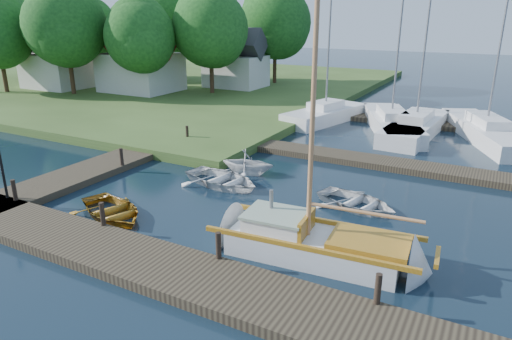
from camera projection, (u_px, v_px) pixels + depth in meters
The scene contains 31 objects.
ground at pixel (256, 199), 17.90m from camera, with size 160.00×160.00×0.00m, color black.
near_dock at pixel (155, 266), 12.86m from camera, with size 18.00×2.20×0.30m, color black.
left_dock at pixel (136, 154), 23.12m from camera, with size 2.20×18.00×0.30m, color black.
far_dock at pixel (355, 159), 22.36m from camera, with size 14.00×1.60×0.30m, color black.
shore at pixel (124, 80), 48.73m from camera, with size 50.00×40.00×0.50m, color #344F1E.
mooring_post_0 at pixel (14, 190), 16.89m from camera, with size 0.16×0.16×0.80m, color black.
mooring_post_1 at pixel (102, 214), 14.87m from camera, with size 0.16×0.16×0.80m, color black.
mooring_post_2 at pixel (218, 245), 12.84m from camera, with size 0.16×0.16×0.80m, color black.
mooring_post_3 at pixel (378, 289), 10.81m from camera, with size 0.16×0.16×0.80m, color black.
mooring_post_4 at pixel (121, 157), 20.83m from camera, with size 0.16×0.16×0.80m, color black.
mooring_post_5 at pixel (187, 133), 24.99m from camera, with size 0.16×0.16×0.80m, color black.
lamp_post at pixel (0, 158), 16.74m from camera, with size 0.24×0.24×2.44m.
sailboat at pixel (319, 247), 13.50m from camera, with size 7.29×2.53×9.83m.
dinghy at pixel (112, 208), 16.24m from camera, with size 2.37×3.32×0.69m, color #86520F.
tender_a at pixel (222, 177), 19.21m from camera, with size 2.55×3.57×0.74m, color silver.
tender_b at pixel (248, 161), 20.49m from camera, with size 2.06×2.39×1.26m, color silver.
tender_c at pixel (357, 200), 16.98m from camera, with size 2.26×3.16×0.65m, color silver.
marina_boat_0 at pixel (325, 113), 30.54m from camera, with size 3.96×7.40×10.32m.
marina_boat_1 at pixel (391, 122), 28.18m from camera, with size 5.65×9.25×10.15m.
marina_boat_2 at pixel (416, 126), 27.17m from camera, with size 2.80×8.77×11.46m.
marina_boat_3 at pixel (486, 130), 26.17m from camera, with size 5.82×9.53×11.55m.
house_a at pixel (140, 62), 39.26m from camera, with size 6.30×5.00×6.29m.
house_b at pixel (58, 62), 41.26m from camera, with size 5.77×4.50×5.79m.
house_c at pixel (236, 64), 41.67m from camera, with size 5.25×4.00×5.28m.
tree_1 at pixel (66, 24), 36.76m from camera, with size 6.70×6.70×9.20m.
tree_2 at pixel (140, 36), 35.99m from camera, with size 5.83×5.75×7.82m.
tree_3 at pixel (211, 28), 37.34m from camera, with size 6.41×6.38×8.74m.
tree_4 at pixel (165, 20), 44.09m from camera, with size 7.01×7.01×9.66m.
tree_5 at pixel (91, 29), 46.34m from camera, with size 6.00×5.94×8.10m.
tree_6 at pixel (16, 27), 45.64m from camera, with size 6.24×6.20×8.46m.
tree_7 at pixel (276, 22), 42.97m from camera, with size 6.83×6.83×9.38m.
Camera 1 is at (7.89, -14.57, 6.87)m, focal length 32.00 mm.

